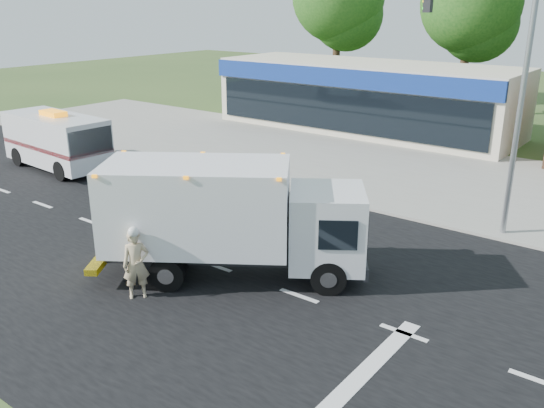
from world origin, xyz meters
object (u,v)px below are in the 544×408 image
at_px(traffic_signal_pole, 502,85).
at_px(ems_box_truck, 227,213).
at_px(emergency_worker, 136,263).
at_px(ambulance_van, 58,140).

bearing_deg(traffic_signal_pole, ems_box_truck, -120.90).
relative_size(ems_box_truck, emergency_worker, 3.74).
distance_m(ems_box_truck, emergency_worker, 2.77).
bearing_deg(emergency_worker, ambulance_van, 101.04).
bearing_deg(ems_box_truck, ambulance_van, 131.02).
bearing_deg(ems_box_truck, emergency_worker, -147.62).
distance_m(emergency_worker, ambulance_van, 13.92).
distance_m(emergency_worker, traffic_signal_pole, 12.34).
height_order(ems_box_truck, ambulance_van, ems_box_truck).
bearing_deg(ambulance_van, emergency_worker, -22.54).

